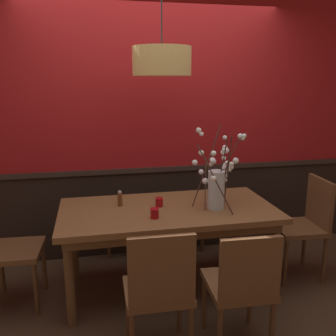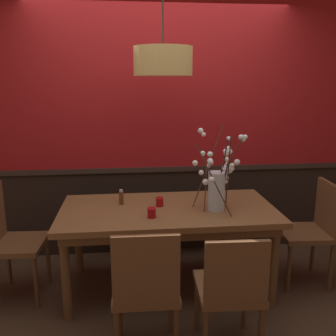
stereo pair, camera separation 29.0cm
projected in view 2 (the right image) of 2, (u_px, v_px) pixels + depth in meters
ground_plane at (168, 287)px, 3.30m from camera, size 24.00×24.00×0.00m
back_wall at (159, 119)px, 3.75m from camera, size 4.85×0.14×2.83m
dining_table at (168, 217)px, 3.14m from camera, size 1.80×0.90×0.74m
chair_near_side_right at (231, 288)px, 2.38m from camera, size 0.43×0.46×0.88m
chair_far_side_right at (188, 200)px, 4.04m from camera, size 0.45×0.40×0.94m
chair_far_side_left at (132, 201)px, 4.01m from camera, size 0.43×0.42×0.94m
chair_head_west_end at (9, 236)px, 3.05m from camera, size 0.43×0.46×0.96m
chair_near_side_left at (146, 287)px, 2.35m from camera, size 0.44×0.41×0.92m
chair_head_east_end at (313, 227)px, 3.28m from camera, size 0.45×0.44×0.93m
vase_with_blossoms at (218, 184)px, 3.04m from camera, size 0.42×0.56×0.69m
candle_holder_nearer_center at (160, 202)px, 3.16m from camera, size 0.07×0.07×0.08m
candle_holder_nearer_edge at (152, 213)px, 2.89m from camera, size 0.07×0.07×0.08m
condiment_bottle at (121, 197)px, 3.20m from camera, size 0.04×0.04×0.13m
pendant_lamp at (163, 61)px, 2.94m from camera, size 0.47×0.47×1.01m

